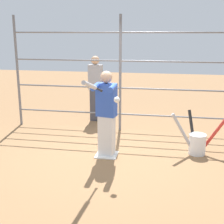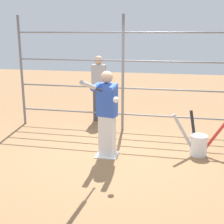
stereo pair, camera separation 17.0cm
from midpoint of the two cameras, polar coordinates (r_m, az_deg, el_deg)
ground_plane at (r=5.98m, az=-1.80°, el=-7.91°), size 24.00×24.00×0.00m
home_plate at (r=5.97m, az=-1.80°, el=-7.82°), size 0.40×0.40×0.02m
fence_backstop at (r=7.16m, az=0.83°, el=6.87°), size 5.10×0.06×2.65m
batter at (r=5.69m, az=-1.90°, el=0.12°), size 0.40×0.60×1.60m
baseball_bat_swinging at (r=4.73m, az=-4.87°, el=4.76°), size 0.14×0.81×0.31m
softball_in_flight at (r=4.93m, az=-0.09°, el=2.25°), size 0.10×0.10×0.10m
bat_bucket at (r=6.16m, az=14.55°, el=-5.32°), size 1.10×0.53×0.82m
bystander_behind_fence at (r=8.06m, az=-3.63°, el=4.48°), size 0.35×0.22×1.68m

